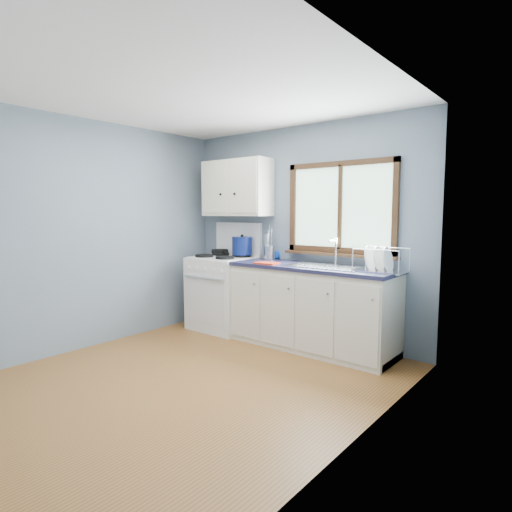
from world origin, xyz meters
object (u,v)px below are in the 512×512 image
Objects in this scene: thermos at (267,247)px; stockpot at (242,246)px; dish_rack at (380,265)px; sink at (326,272)px; gas_range at (223,291)px; skillet at (220,251)px; utensil_crock at (270,252)px; base_cabinets at (311,311)px.

stockpot is at bearing -172.69° from thermos.
dish_rack is at bearing -3.65° from stockpot.
thermos is at bearing 169.48° from sink.
gas_range is 4.80× the size of stockpot.
skillet is at bearing -179.89° from stockpot.
gas_range is at bearing -179.29° from sink.
stockpot is 0.41m from utensil_crock.
thermos is at bearing -168.42° from utensil_crock.
gas_range is at bearing -143.09° from stockpot.
dish_rack is (1.52, -0.17, -0.09)m from thermos.
skillet is 2.27m from dish_rack.
sink is (0.18, -0.00, 0.45)m from base_cabinets.
gas_range is 0.81m from utensil_crock.
dish_rack is (2.27, -0.12, 0.00)m from skillet.
base_cabinets is 0.96m from dish_rack.
utensil_crock is at bearing 168.51° from sink.
stockpot is at bearing 173.47° from dish_rack.
utensil_crock reaches higher than dish_rack.
utensil_crock is at bearing 7.75° from stockpot.
gas_range is 3.81× the size of skillet.
thermos is at bearing 170.90° from dish_rack.
sink is 1.72× the size of dish_rack.
utensil_crock reaches higher than sink.
gas_range reaches higher than stockpot.
base_cabinets is 1.61m from skillet.
stockpot is at bearing 36.91° from gas_range.
thermos is (-0.93, 0.17, 0.22)m from sink.
gas_range is 2.79× the size of dish_rack.
dish_rack is (0.59, 0.01, 0.13)m from sink.
dish_rack is (2.07, 0.03, 0.49)m from gas_range.
skillet is (-1.68, 0.13, 0.12)m from sink.
gas_range is 0.63m from stockpot.
base_cabinets is at bearing 0.82° from gas_range.
gas_range is 0.82m from thermos.
dish_rack is (1.48, -0.17, -0.02)m from utensil_crock.
utensil_crock is (-0.89, 0.18, 0.15)m from sink.
thermos reaches higher than skillet.
utensil_crock is at bearing 11.58° from thermos.
base_cabinets is 1.30m from stockpot.
stockpot is 0.36m from thermos.
skillet is 0.75m from thermos.
skillet is 1.15× the size of thermos.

